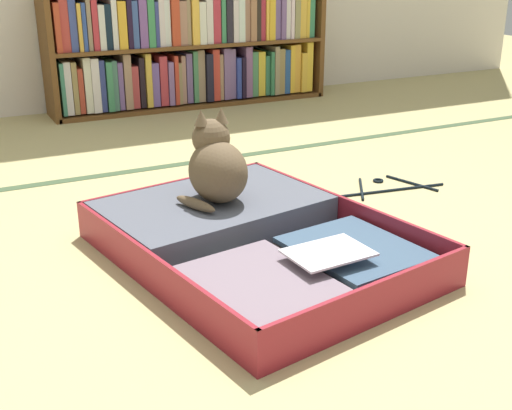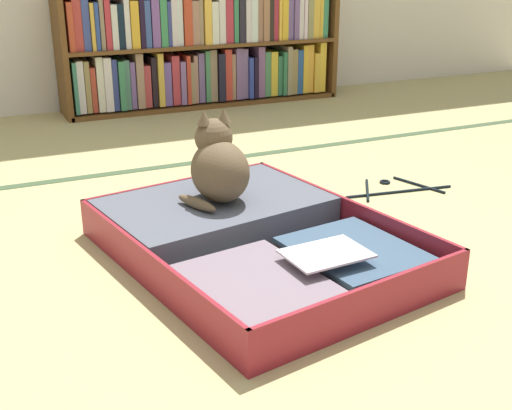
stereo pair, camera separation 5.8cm
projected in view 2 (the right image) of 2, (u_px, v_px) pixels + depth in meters
The scene contains 6 objects.
ground_plane at pixel (298, 288), 1.73m from camera, with size 10.00×10.00×0.00m, color tan.
tatami_border at pixel (164, 167), 2.72m from camera, with size 4.80×0.05×0.00m.
bookshelf at pixel (203, 47), 3.74m from camera, with size 1.62×0.28×0.69m.
open_suitcase at pixel (244, 236), 1.92m from camera, with size 0.84×1.03×0.11m.
black_cat at pixel (218, 166), 1.99m from camera, with size 0.22×0.23×0.28m.
clothes_hanger at pixel (394, 188), 2.45m from camera, with size 0.42×0.25×0.01m.
Camera 2 is at (-0.75, -1.35, 0.82)m, focal length 46.12 mm.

